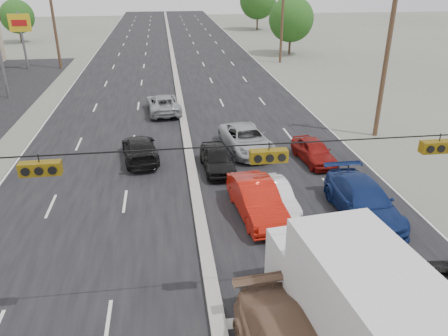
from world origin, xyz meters
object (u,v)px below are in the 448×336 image
at_px(queue_car_a, 217,159).
at_px(oncoming_far, 163,104).
at_px(oncoming_near, 140,149).
at_px(utility_pole_left_c, 54,20).
at_px(tree_right_mid, 291,19).
at_px(queue_car_b, 275,196).
at_px(utility_pole_right_b, 387,58).
at_px(utility_pole_right_c, 282,17).
at_px(tree_left_far, 17,17).
at_px(tree_right_far, 258,1).
at_px(red_sedan, 257,200).
at_px(queue_car_e, 314,151).
at_px(queue_car_d, 363,201).
at_px(box_truck, 354,304).
at_px(pole_sign_far, 20,28).
at_px(queue_car_c, 246,140).

relative_size(queue_car_a, oncoming_far, 0.79).
bearing_deg(oncoming_near, utility_pole_left_c, -78.05).
xyz_separation_m(tree_right_mid, queue_car_b, (-11.50, -38.59, -3.71)).
bearing_deg(utility_pole_right_b, utility_pole_left_c, 135.00).
xyz_separation_m(utility_pole_right_c, tree_left_far, (-34.50, 20.00, -1.39)).
bearing_deg(tree_right_far, oncoming_near, -108.28).
bearing_deg(tree_left_far, utility_pole_right_b, -52.52).
distance_m(utility_pole_right_c, queue_car_a, 31.43).
bearing_deg(red_sedan, tree_right_mid, 66.53).
bearing_deg(utility_pole_left_c, queue_car_e, -55.79).
distance_m(utility_pole_left_c, queue_car_a, 32.52).
bearing_deg(tree_right_far, utility_pole_right_b, -93.64).
height_order(tree_right_far, queue_car_d, tree_right_far).
relative_size(tree_right_mid, red_sedan, 1.51).
bearing_deg(utility_pole_right_c, utility_pole_left_c, 180.00).
bearing_deg(queue_car_d, box_truck, -117.03).
xyz_separation_m(tree_left_far, queue_car_b, (25.50, -53.59, -3.09)).
bearing_deg(red_sedan, queue_car_a, 97.01).
distance_m(red_sedan, oncoming_near, 8.91).
bearing_deg(oncoming_far, red_sedan, 98.07).
xyz_separation_m(queue_car_a, oncoming_near, (-4.23, 2.06, -0.01)).
bearing_deg(oncoming_near, pole_sign_far, -71.76).
bearing_deg(utility_pole_left_c, red_sedan, -66.20).
bearing_deg(queue_car_a, tree_right_mid, 65.18).
relative_size(oncoming_near, oncoming_far, 0.92).
distance_m(tree_left_far, tree_right_mid, 39.93).
height_order(tree_right_mid, queue_car_c, tree_right_mid).
bearing_deg(utility_pole_left_c, box_truck, -69.18).
bearing_deg(queue_car_c, oncoming_near, 176.88).
relative_size(tree_right_mid, queue_car_c, 1.37).
bearing_deg(queue_car_e, oncoming_far, 121.62).
relative_size(red_sedan, queue_car_b, 1.25).
xyz_separation_m(tree_right_far, box_truck, (-12.48, -72.12, -3.10)).
relative_size(utility_pole_left_c, tree_right_mid, 1.40).
height_order(tree_left_far, queue_car_b, tree_left_far).
xyz_separation_m(utility_pole_right_b, tree_left_far, (-34.50, 45.00, -1.39)).
relative_size(utility_pole_right_b, pole_sign_far, 1.67).
bearing_deg(tree_right_far, pole_sign_far, -136.85).
xyz_separation_m(utility_pole_left_c, utility_pole_right_c, (25.00, 0.00, 0.00)).
height_order(tree_right_mid, oncoming_far, tree_right_mid).
distance_m(utility_pole_left_c, queue_car_e, 34.97).
xyz_separation_m(box_truck, red_sedan, (-0.97, 8.00, -1.08)).
distance_m(pole_sign_far, tree_left_far, 20.89).
bearing_deg(utility_pole_left_c, queue_car_c, -58.89).
bearing_deg(red_sedan, oncoming_far, 97.99).
height_order(utility_pole_left_c, utility_pole_right_b, same).
bearing_deg(tree_left_far, utility_pole_right_c, -30.10).
distance_m(utility_pole_right_b, red_sedan, 14.17).
distance_m(red_sedan, queue_car_b, 1.10).
height_order(queue_car_d, oncoming_far, queue_car_d).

